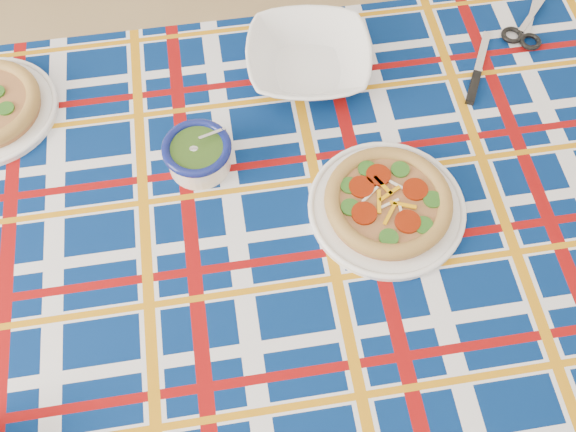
# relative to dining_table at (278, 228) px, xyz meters

# --- Properties ---
(dining_table) EXTENTS (1.59, 1.16, 0.68)m
(dining_table) POSITION_rel_dining_table_xyz_m (0.00, 0.00, 0.00)
(dining_table) COLOR brown
(dining_table) RESTS_ON floor
(tablecloth) EXTENTS (1.62, 1.20, 0.10)m
(tablecloth) POSITION_rel_dining_table_xyz_m (0.00, 0.00, 0.02)
(tablecloth) COLOR #041E54
(tablecloth) RESTS_ON dining_table
(main_focaccia_plate) EXTENTS (0.35, 0.35, 0.05)m
(main_focaccia_plate) POSITION_rel_dining_table_xyz_m (0.19, 0.01, 0.10)
(main_focaccia_plate) COLOR #A06538
(main_focaccia_plate) RESTS_ON tablecloth
(pesto_bowl) EXTENTS (0.13, 0.13, 0.07)m
(pesto_bowl) POSITION_rel_dining_table_xyz_m (-0.14, 0.09, 0.11)
(pesto_bowl) COLOR #203C10
(pesto_bowl) RESTS_ON tablecloth
(serving_bowl) EXTENTS (0.25, 0.25, 0.06)m
(serving_bowl) POSITION_rel_dining_table_xyz_m (0.05, 0.31, 0.10)
(serving_bowl) COLOR white
(serving_bowl) RESTS_ON tablecloth
(table_knife) EXTENTS (0.08, 0.20, 0.01)m
(table_knife) POSITION_rel_dining_table_xyz_m (0.39, 0.37, 0.07)
(table_knife) COLOR silver
(table_knife) RESTS_ON tablecloth
(kitchen_scissors) EXTENTS (0.15, 0.20, 0.02)m
(kitchen_scissors) POSITION_rel_dining_table_xyz_m (0.50, 0.47, 0.08)
(kitchen_scissors) COLOR silver
(kitchen_scissors) RESTS_ON tablecloth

